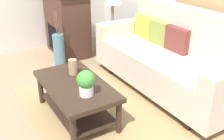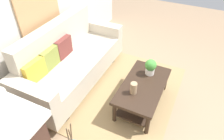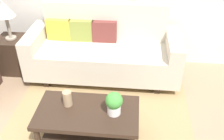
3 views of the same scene
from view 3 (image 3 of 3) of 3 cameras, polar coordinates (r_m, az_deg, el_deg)
name	(u,v)px [view 3 (image 3 of 3)]	position (r m, az deg, el deg)	size (l,w,h in m)	color
area_rug	(101,114)	(3.34, -2.49, -9.84)	(2.25, 1.79, 0.01)	#A38456
couch	(104,50)	(3.82, -1.84, 4.40)	(2.20, 0.84, 1.08)	beige
throw_pillow_mustard	(59,29)	(3.96, -11.69, 8.82)	(0.36, 0.12, 0.32)	gold
throw_pillow_olive	(82,30)	(3.88, -6.77, 8.74)	(0.36, 0.12, 0.32)	olive
throw_pillow_maroon	(105,31)	(3.82, -1.67, 8.58)	(0.36, 0.12, 0.32)	brown
coffee_table	(88,119)	(2.86, -5.40, -10.72)	(1.10, 0.60, 0.43)	#332319
tabletop_vase	(67,98)	(2.82, -9.89, -6.25)	(0.10, 0.10, 0.18)	tan
potted_plant_tabletop	(114,103)	(2.65, 0.46, -7.30)	(0.18, 0.18, 0.26)	white
side_table	(15,54)	(4.29, -20.75, 3.26)	(0.44, 0.44, 0.56)	#332319
table_lamp	(4,11)	(4.00, -22.81, 12.06)	(0.28, 0.28, 0.57)	gray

